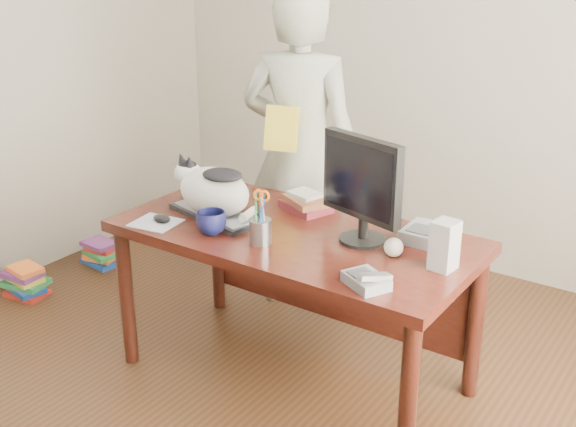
# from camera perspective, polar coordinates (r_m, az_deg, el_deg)

# --- Properties ---
(room) EXTENTS (4.50, 4.50, 4.50)m
(room) POSITION_cam_1_polar(r_m,az_deg,el_deg) (2.54, -7.10, 6.83)
(room) COLOR black
(room) RESTS_ON ground
(desk) EXTENTS (1.60, 0.80, 0.75)m
(desk) POSITION_cam_1_polar(r_m,az_deg,el_deg) (3.30, 1.27, -3.35)
(desk) COLOR black
(desk) RESTS_ON ground
(keyboard) EXTENTS (0.51, 0.28, 0.03)m
(keyboard) POSITION_cam_1_polar(r_m,az_deg,el_deg) (3.35, -5.78, -0.05)
(keyboard) COLOR black
(keyboard) RESTS_ON desk
(cat) EXTENTS (0.48, 0.30, 0.27)m
(cat) POSITION_cam_1_polar(r_m,az_deg,el_deg) (3.32, -6.04, 1.99)
(cat) COLOR white
(cat) RESTS_ON keyboard
(monitor) EXTENTS (0.41, 0.25, 0.46)m
(monitor) POSITION_cam_1_polar(r_m,az_deg,el_deg) (2.99, 5.85, 2.32)
(monitor) COLOR black
(monitor) RESTS_ON desk
(pen_cup) EXTENTS (0.10, 0.10, 0.24)m
(pen_cup) POSITION_cam_1_polar(r_m,az_deg,el_deg) (3.04, -2.20, -1.17)
(pen_cup) COLOR gray
(pen_cup) RESTS_ON desk
(mousepad) EXTENTS (0.22, 0.21, 0.00)m
(mousepad) POSITION_cam_1_polar(r_m,az_deg,el_deg) (3.32, -10.41, -0.72)
(mousepad) COLOR #B7BCC4
(mousepad) RESTS_ON desk
(mouse) EXTENTS (0.10, 0.07, 0.04)m
(mouse) POSITION_cam_1_polar(r_m,az_deg,el_deg) (3.31, -9.95, -0.38)
(mouse) COLOR black
(mouse) RESTS_ON mousepad
(coffee_mug) EXTENTS (0.18, 0.18, 0.10)m
(coffee_mug) POSITION_cam_1_polar(r_m,az_deg,el_deg) (3.15, -6.08, -0.73)
(coffee_mug) COLOR black
(coffee_mug) RESTS_ON desk
(phone) EXTENTS (0.21, 0.19, 0.08)m
(phone) POSITION_cam_1_polar(r_m,az_deg,el_deg) (2.70, 6.26, -5.25)
(phone) COLOR slate
(phone) RESTS_ON desk
(speaker) EXTENTS (0.10, 0.11, 0.20)m
(speaker) POSITION_cam_1_polar(r_m,az_deg,el_deg) (2.86, 12.26, -2.47)
(speaker) COLOR #9D9EA0
(speaker) RESTS_ON desk
(baseball) EXTENTS (0.08, 0.08, 0.08)m
(baseball) POSITION_cam_1_polar(r_m,az_deg,el_deg) (2.95, 8.34, -2.66)
(baseball) COLOR beige
(baseball) RESTS_ON desk
(book_stack) EXTENTS (0.27, 0.24, 0.09)m
(book_stack) POSITION_cam_1_polar(r_m,az_deg,el_deg) (3.41, 1.44, 0.86)
(book_stack) COLOR #54161D
(book_stack) RESTS_ON desk
(calculator) EXTENTS (0.16, 0.21, 0.06)m
(calculator) POSITION_cam_1_polar(r_m,az_deg,el_deg) (3.13, 10.68, -1.57)
(calculator) COLOR slate
(calculator) RESTS_ON desk
(person) EXTENTS (0.74, 0.58, 1.77)m
(person) POSITION_cam_1_polar(r_m,az_deg,el_deg) (3.87, 0.94, 4.89)
(person) COLOR beige
(person) RESTS_ON ground
(held_book) EXTENTS (0.19, 0.14, 0.23)m
(held_book) POSITION_cam_1_polar(r_m,az_deg,el_deg) (3.69, -0.51, 6.73)
(held_book) COLOR yellow
(held_book) RESTS_ON person
(book_pile_a) EXTENTS (0.27, 0.22, 0.18)m
(book_pile_a) POSITION_cam_1_polar(r_m,az_deg,el_deg) (4.48, -20.03, -5.09)
(book_pile_a) COLOR #AB2418
(book_pile_a) RESTS_ON ground
(book_pile_b) EXTENTS (0.26, 0.20, 0.15)m
(book_pile_b) POSITION_cam_1_polar(r_m,az_deg,el_deg) (4.76, -14.51, -3.05)
(book_pile_b) COLOR navy
(book_pile_b) RESTS_ON ground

